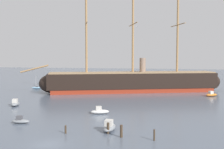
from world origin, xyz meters
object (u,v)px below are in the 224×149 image
at_px(motorboat_mid_left, 15,103).
at_px(motorboat_far_right, 211,94).
at_px(sailboat_far_left, 37,88).
at_px(motorboat_foreground_right, 109,127).
at_px(seagull_in_flight, 137,27).
at_px(motorboat_foreground_left, 20,121).
at_px(motorboat_near_centre, 100,111).
at_px(sailboat_distant_centre, 136,87).
at_px(mooring_piling_nearest, 108,128).
at_px(mooring_piling_right_pair, 66,129).
at_px(mooring_piling_midwater, 121,131).
at_px(mooring_piling_left_pair, 154,135).
at_px(tall_ship, 133,81).

distance_m(motorboat_mid_left, motorboat_far_right, 53.48).
relative_size(sailboat_far_left, motorboat_far_right, 1.14).
bearing_deg(motorboat_foreground_right, motorboat_mid_left, 146.89).
relative_size(motorboat_far_right, seagull_in_flight, 3.85).
bearing_deg(seagull_in_flight, motorboat_mid_left, 179.17).
xyz_separation_m(motorboat_foreground_left, motorboat_far_right, (37.61, 40.11, 0.08)).
distance_m(motorboat_near_centre, motorboat_far_right, 39.29).
xyz_separation_m(sailboat_distant_centre, mooring_piling_nearest, (2.38, -57.64, 0.35)).
bearing_deg(sailboat_far_left, sailboat_distant_centre, 11.88).
bearing_deg(sailboat_distant_centre, mooring_piling_nearest, -87.64).
bearing_deg(sailboat_far_left, motorboat_mid_left, -72.32).
distance_m(sailboat_far_left, mooring_piling_right_pair, 59.66).
distance_m(mooring_piling_nearest, mooring_piling_midwater, 2.69).
relative_size(mooring_piling_right_pair, mooring_piling_midwater, 0.68).
height_order(motorboat_mid_left, mooring_piling_nearest, mooring_piling_nearest).
height_order(mooring_piling_right_pair, seagull_in_flight, seagull_in_flight).
height_order(sailboat_distant_centre, mooring_piling_right_pair, sailboat_distant_centre).
bearing_deg(motorboat_near_centre, mooring_piling_left_pair, -53.59).
relative_size(motorboat_mid_left, mooring_piling_left_pair, 2.68).
relative_size(motorboat_foreground_left, mooring_piling_right_pair, 2.64).
bearing_deg(mooring_piling_left_pair, sailboat_far_left, 129.61).
xyz_separation_m(motorboat_far_right, mooring_piling_left_pair, (-14.00, -45.63, 0.26)).
bearing_deg(sailboat_distant_centre, mooring_piling_midwater, -85.49).
bearing_deg(motorboat_mid_left, sailboat_distant_centre, 58.37).
relative_size(mooring_piling_right_pair, seagull_in_flight, 1.22).
xyz_separation_m(tall_ship, motorboat_far_right, (23.45, -5.21, -2.83)).
relative_size(sailboat_far_left, mooring_piling_left_pair, 2.80).
distance_m(motorboat_near_centre, mooring_piling_left_pair, 19.91).
relative_size(sailboat_distant_centre, mooring_piling_right_pair, 4.85).
relative_size(motorboat_near_centre, seagull_in_flight, 3.95).
xyz_separation_m(motorboat_mid_left, motorboat_far_right, (47.41, 24.76, -0.05)).
relative_size(motorboat_foreground_left, motorboat_far_right, 0.84).
height_order(motorboat_far_right, mooring_piling_nearest, mooring_piling_nearest).
distance_m(motorboat_foreground_left, seagull_in_flight, 29.62).
xyz_separation_m(sailboat_far_left, mooring_piling_midwater, (38.69, -51.90, 0.54)).
distance_m(tall_ship, mooring_piling_left_pair, 51.77).
bearing_deg(motorboat_near_centre, mooring_piling_nearest, -71.28).
height_order(motorboat_near_centre, mooring_piling_left_pair, mooring_piling_left_pair).
bearing_deg(tall_ship, sailboat_distant_centre, 90.18).
bearing_deg(motorboat_near_centre, seagull_in_flight, 32.71).
bearing_deg(mooring_piling_right_pair, seagull_in_flight, 66.09).
bearing_deg(motorboat_foreground_right, mooring_piling_right_pair, -155.46).
distance_m(motorboat_far_right, mooring_piling_nearest, 48.38).
relative_size(motorboat_foreground_left, sailboat_far_left, 0.73).
relative_size(motorboat_foreground_right, mooring_piling_midwater, 2.38).
distance_m(mooring_piling_left_pair, seagull_in_flight, 27.12).
height_order(mooring_piling_left_pair, seagull_in_flight, seagull_in_flight).
distance_m(motorboat_near_centre, mooring_piling_nearest, 14.70).
bearing_deg(motorboat_far_right, mooring_piling_right_pair, -121.67).
relative_size(motorboat_mid_left, mooring_piling_right_pair, 3.46).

